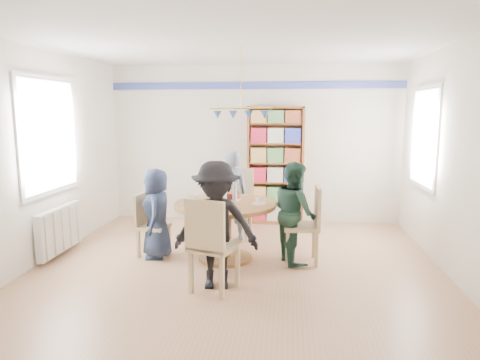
# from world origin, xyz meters

# --- Properties ---
(ground) EXTENTS (5.00, 5.00, 0.00)m
(ground) POSITION_xyz_m (0.00, 0.00, 0.00)
(ground) COLOR #A97E59
(room_shell) EXTENTS (5.00, 5.00, 5.00)m
(room_shell) POSITION_xyz_m (-0.26, 0.87, 1.65)
(room_shell) COLOR white
(room_shell) RESTS_ON ground
(radiator) EXTENTS (0.12, 1.00, 0.60)m
(radiator) POSITION_xyz_m (-2.42, 0.30, 0.35)
(radiator) COLOR silver
(radiator) RESTS_ON ground
(dining_table) EXTENTS (1.30, 1.30, 0.75)m
(dining_table) POSITION_xyz_m (-0.19, 0.39, 0.56)
(dining_table) COLOR brown
(dining_table) RESTS_ON ground
(chair_left) EXTENTS (0.42, 0.42, 0.84)m
(chair_left) POSITION_xyz_m (-1.23, 0.44, 0.46)
(chair_left) COLOR tan
(chair_left) RESTS_ON ground
(chair_right) EXTENTS (0.45, 0.45, 0.99)m
(chair_right) POSITION_xyz_m (0.87, 0.40, 0.54)
(chair_right) COLOR tan
(chair_right) RESTS_ON ground
(chair_far) EXTENTS (0.50, 0.50, 1.05)m
(chair_far) POSITION_xyz_m (-0.17, 1.44, 0.58)
(chair_far) COLOR tan
(chair_far) RESTS_ON ground
(chair_near) EXTENTS (0.58, 0.58, 1.03)m
(chair_near) POSITION_xyz_m (-0.18, -0.67, 0.57)
(chair_near) COLOR tan
(chair_near) RESTS_ON ground
(person_left) EXTENTS (0.49, 0.65, 1.18)m
(person_left) POSITION_xyz_m (-1.10, 0.37, 0.59)
(person_left) COLOR #1B253D
(person_left) RESTS_ON ground
(person_right) EXTENTS (0.68, 0.76, 1.29)m
(person_right) POSITION_xyz_m (0.70, 0.41, 0.65)
(person_right) COLOR #1B372B
(person_right) RESTS_ON ground
(person_far) EXTENTS (0.56, 0.43, 1.35)m
(person_far) POSITION_xyz_m (-0.23, 1.26, 0.68)
(person_far) COLOR gray
(person_far) RESTS_ON ground
(person_near) EXTENTS (0.94, 0.59, 1.39)m
(person_near) POSITION_xyz_m (-0.15, -0.51, 0.70)
(person_near) COLOR black
(person_near) RESTS_ON ground
(bookshelf) EXTENTS (0.95, 0.29, 2.00)m
(bookshelf) POSITION_xyz_m (0.38, 2.34, 0.98)
(bookshelf) COLOR brown
(bookshelf) RESTS_ON ground
(tableware) EXTENTS (1.04, 1.04, 0.27)m
(tableware) POSITION_xyz_m (-0.21, 0.41, 0.81)
(tableware) COLOR white
(tableware) RESTS_ON dining_table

